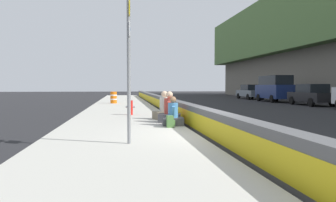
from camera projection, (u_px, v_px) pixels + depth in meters
ground_plane at (212, 139)px, 9.59m from camera, size 160.00×160.00×0.00m
sidewalk_strip at (122, 138)px, 9.21m from camera, size 80.00×4.40×0.14m
jersey_barrier at (212, 124)px, 9.57m from camera, size 76.00×0.45×0.85m
route_sign_post at (129, 60)px, 7.90m from camera, size 0.44×0.09×3.60m
fire_hydrant at (130, 106)px, 15.84m from camera, size 0.26×0.46×0.88m
seated_person_foreground at (173, 116)px, 11.66m from camera, size 0.70×0.80×1.05m
seated_person_middle at (169, 112)px, 12.69m from camera, size 0.90×1.00×1.21m
seated_person_rear at (165, 110)px, 13.81m from camera, size 0.94×1.03×1.21m
backpack at (170, 122)px, 11.11m from camera, size 0.32×0.28×0.40m
construction_barrel at (114, 97)px, 26.30m from camera, size 0.54×0.54×0.95m
parked_car_fourth at (312, 95)px, 25.66m from camera, size 4.54×2.03×1.71m
parked_car_midline at (274, 88)px, 31.60m from camera, size 5.17×2.25×2.56m
parked_car_far at (250, 92)px, 37.98m from camera, size 4.54×2.03×1.71m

